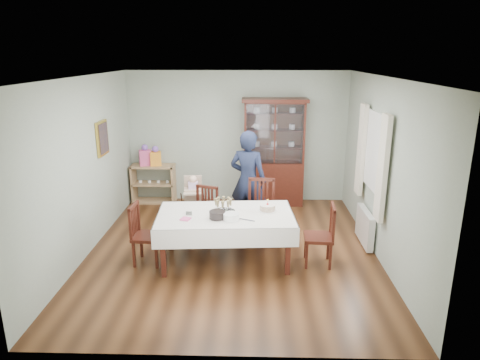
{
  "coord_description": "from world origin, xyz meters",
  "views": [
    {
      "loc": [
        0.3,
        -6.23,
        3.02
      ],
      "look_at": [
        0.12,
        0.2,
        1.11
      ],
      "focal_mm": 32.0,
      "sensor_mm": 36.0,
      "label": 1
    }
  ],
  "objects_px": {
    "birthday_cake": "(268,208)",
    "china_cabinet": "(274,151)",
    "sideboard": "(154,184)",
    "champagne_tray": "(223,208)",
    "chair_far_left": "(204,225)",
    "chair_end_right": "(319,247)",
    "chair_end_left": "(147,246)",
    "woman": "(248,181)",
    "chair_far_right": "(260,223)",
    "high_chair": "(194,207)",
    "gift_bag_pink": "(145,156)",
    "dining_table": "(226,237)",
    "gift_bag_orange": "(156,157)"
  },
  "relations": [
    {
      "from": "dining_table",
      "to": "chair_end_left",
      "type": "relative_size",
      "value": 2.27
    },
    {
      "from": "gift_bag_orange",
      "to": "dining_table",
      "type": "bearing_deg",
      "value": -58.75
    },
    {
      "from": "chair_far_right",
      "to": "high_chair",
      "type": "relative_size",
      "value": 1.08
    },
    {
      "from": "dining_table",
      "to": "gift_bag_orange",
      "type": "distance_m",
      "value": 3.13
    },
    {
      "from": "chair_far_right",
      "to": "gift_bag_pink",
      "type": "bearing_deg",
      "value": 146.36
    },
    {
      "from": "chair_far_left",
      "to": "sideboard",
      "type": "bearing_deg",
      "value": 141.12
    },
    {
      "from": "sideboard",
      "to": "chair_end_left",
      "type": "xyz_separation_m",
      "value": [
        0.5,
        -2.73,
        -0.13
      ]
    },
    {
      "from": "gift_bag_pink",
      "to": "chair_far_left",
      "type": "bearing_deg",
      "value": -53.76
    },
    {
      "from": "china_cabinet",
      "to": "chair_end_left",
      "type": "bearing_deg",
      "value": -126.38
    },
    {
      "from": "birthday_cake",
      "to": "gift_bag_pink",
      "type": "xyz_separation_m",
      "value": [
        -2.43,
        2.49,
        0.19
      ]
    },
    {
      "from": "dining_table",
      "to": "champagne_tray",
      "type": "bearing_deg",
      "value": 120.99
    },
    {
      "from": "woman",
      "to": "high_chair",
      "type": "relative_size",
      "value": 1.86
    },
    {
      "from": "chair_far_right",
      "to": "birthday_cake",
      "type": "distance_m",
      "value": 0.82
    },
    {
      "from": "chair_far_left",
      "to": "birthday_cake",
      "type": "relative_size",
      "value": 3.41
    },
    {
      "from": "chair_end_left",
      "to": "champagne_tray",
      "type": "bearing_deg",
      "value": -78.86
    },
    {
      "from": "dining_table",
      "to": "sideboard",
      "type": "bearing_deg",
      "value": 122.26
    },
    {
      "from": "china_cabinet",
      "to": "birthday_cake",
      "type": "height_order",
      "value": "china_cabinet"
    },
    {
      "from": "chair_end_left",
      "to": "high_chair",
      "type": "bearing_deg",
      "value": -15.73
    },
    {
      "from": "chair_far_left",
      "to": "chair_end_right",
      "type": "relative_size",
      "value": 0.99
    },
    {
      "from": "chair_end_right",
      "to": "gift_bag_orange",
      "type": "xyz_separation_m",
      "value": [
        -2.98,
        2.68,
        0.71
      ]
    },
    {
      "from": "gift_bag_pink",
      "to": "woman",
      "type": "bearing_deg",
      "value": -32.36
    },
    {
      "from": "sideboard",
      "to": "birthday_cake",
      "type": "relative_size",
      "value": 3.37
    },
    {
      "from": "chair_end_left",
      "to": "gift_bag_orange",
      "type": "height_order",
      "value": "gift_bag_orange"
    },
    {
      "from": "woman",
      "to": "high_chair",
      "type": "bearing_deg",
      "value": 14.96
    },
    {
      "from": "high_chair",
      "to": "gift_bag_pink",
      "type": "height_order",
      "value": "gift_bag_pink"
    },
    {
      "from": "birthday_cake",
      "to": "chair_far_left",
      "type": "bearing_deg",
      "value": 150.54
    },
    {
      "from": "dining_table",
      "to": "champagne_tray",
      "type": "relative_size",
      "value": 5.81
    },
    {
      "from": "sideboard",
      "to": "woman",
      "type": "distance_m",
      "value": 2.46
    },
    {
      "from": "sideboard",
      "to": "chair_far_left",
      "type": "distance_m",
      "value": 2.31
    },
    {
      "from": "china_cabinet",
      "to": "chair_far_left",
      "type": "distance_m",
      "value": 2.43
    },
    {
      "from": "gift_bag_pink",
      "to": "birthday_cake",
      "type": "bearing_deg",
      "value": -45.72
    },
    {
      "from": "sideboard",
      "to": "chair_end_right",
      "type": "height_order",
      "value": "chair_end_right"
    },
    {
      "from": "birthday_cake",
      "to": "china_cabinet",
      "type": "bearing_deg",
      "value": 85.24
    },
    {
      "from": "sideboard",
      "to": "champagne_tray",
      "type": "relative_size",
      "value": 2.52
    },
    {
      "from": "chair_far_left",
      "to": "champagne_tray",
      "type": "distance_m",
      "value": 0.94
    },
    {
      "from": "chair_far_right",
      "to": "gift_bag_orange",
      "type": "distance_m",
      "value": 2.9
    },
    {
      "from": "woman",
      "to": "gift_bag_orange",
      "type": "distance_m",
      "value": 2.34
    },
    {
      "from": "champagne_tray",
      "to": "birthday_cake",
      "type": "bearing_deg",
      "value": 6.81
    },
    {
      "from": "high_chair",
      "to": "champagne_tray",
      "type": "xyz_separation_m",
      "value": [
        0.62,
        -1.28,
        0.45
      ]
    },
    {
      "from": "chair_far_left",
      "to": "chair_far_right",
      "type": "bearing_deg",
      "value": 21.45
    },
    {
      "from": "birthday_cake",
      "to": "woman",
      "type": "bearing_deg",
      "value": 104.82
    },
    {
      "from": "sideboard",
      "to": "gift_bag_orange",
      "type": "relative_size",
      "value": 2.2
    },
    {
      "from": "woman",
      "to": "high_chair",
      "type": "distance_m",
      "value": 1.1
    },
    {
      "from": "chair_far_right",
      "to": "chair_end_right",
      "type": "height_order",
      "value": "chair_far_right"
    },
    {
      "from": "chair_far_right",
      "to": "woman",
      "type": "distance_m",
      "value": 0.8
    },
    {
      "from": "woman",
      "to": "champagne_tray",
      "type": "height_order",
      "value": "woman"
    },
    {
      "from": "china_cabinet",
      "to": "chair_far_right",
      "type": "distance_m",
      "value": 2.05
    },
    {
      "from": "sideboard",
      "to": "champagne_tray",
      "type": "height_order",
      "value": "champagne_tray"
    },
    {
      "from": "china_cabinet",
      "to": "gift_bag_orange",
      "type": "height_order",
      "value": "china_cabinet"
    },
    {
      "from": "high_chair",
      "to": "gift_bag_orange",
      "type": "bearing_deg",
      "value": 118.71
    }
  ]
}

